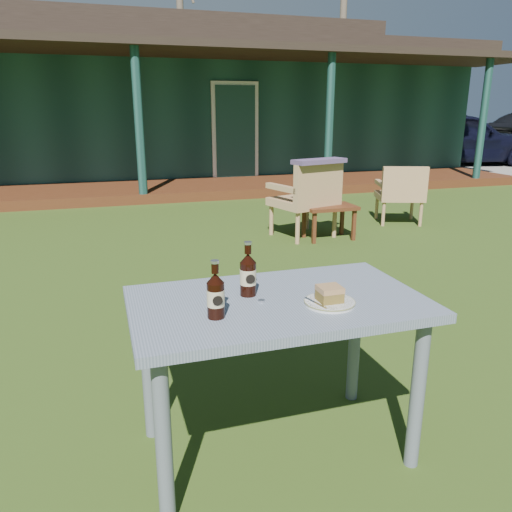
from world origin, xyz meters
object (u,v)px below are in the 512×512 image
object	(u,v)px
armchair_left	(308,196)
cola_bottle_near	(248,274)
cola_bottle_far	(216,295)
side_table	(329,210)
car_near	(457,138)
cafe_table	(277,322)
armchair_right	(401,191)
plate	(330,302)
cake_slice	(330,294)

from	to	relation	value
armchair_left	cola_bottle_near	bearing A→B (deg)	-116.90
cola_bottle_far	side_table	bearing A→B (deg)	58.54
car_near	cafe_table	distance (m)	13.16
cola_bottle_near	cola_bottle_far	size ratio (longest dim) A/B	1.04
car_near	armchair_right	world-z (taller)	car_near
car_near	plate	world-z (taller)	car_near
cake_slice	cola_bottle_near	size ratio (longest dim) A/B	0.40
cola_bottle_near	armchair_left	xyz separation A→B (m)	(1.75, 3.46, -0.31)
car_near	plate	xyz separation A→B (m)	(-8.55, -9.96, 0.01)
cola_bottle_far	armchair_left	world-z (taller)	cola_bottle_far
cafe_table	side_table	xyz separation A→B (m)	(1.86, 3.40, -0.28)
cake_slice	armchair_right	bearing A→B (deg)	53.53
armchair_left	armchair_right	size ratio (longest dim) A/B	1.15
cafe_table	cola_bottle_far	distance (m)	0.36
cake_slice	armchair_right	distance (m)	4.96
armchair_right	side_table	size ratio (longest dim) A/B	1.29
plate	side_table	world-z (taller)	plate
plate	armchair_right	bearing A→B (deg)	53.55
car_near	armchair_left	xyz separation A→B (m)	(-7.07, -6.31, -0.22)
cola_bottle_near	plate	bearing A→B (deg)	-34.92
cafe_table	side_table	size ratio (longest dim) A/B	2.00
armchair_left	side_table	distance (m)	0.30
cola_bottle_near	cola_bottle_far	world-z (taller)	cola_bottle_near
cake_slice	armchair_right	world-z (taller)	cake_slice
cake_slice	cola_bottle_far	xyz separation A→B (m)	(-0.46, 0.01, 0.04)
cafe_table	armchair_right	size ratio (longest dim) A/B	1.55
armchair_right	plate	bearing A→B (deg)	-126.45
cola_bottle_near	side_table	world-z (taller)	cola_bottle_near
cafe_table	cola_bottle_near	distance (m)	0.23
cake_slice	armchair_right	size ratio (longest dim) A/B	0.12
car_near	cake_slice	distance (m)	13.13
car_near	side_table	world-z (taller)	car_near
cola_bottle_near	armchair_right	xyz separation A→B (m)	(3.22, 3.79, -0.38)
cola_bottle_far	cola_bottle_near	bearing A→B (deg)	46.25
cola_bottle_far	armchair_left	size ratio (longest dim) A/B	0.25
armchair_left	cola_bottle_far	bearing A→B (deg)	-117.95
cola_bottle_near	car_near	bearing A→B (deg)	47.90
armchair_left	car_near	bearing A→B (deg)	41.74
cafe_table	cola_bottle_near	size ratio (longest dim) A/B	5.19
cola_bottle_far	side_table	size ratio (longest dim) A/B	0.37
car_near	side_table	distance (m)	9.42
car_near	cola_bottle_near	distance (m)	13.17
plate	armchair_right	distance (m)	4.96
plate	armchair_left	world-z (taller)	armchair_left
cola_bottle_far	armchair_right	distance (m)	5.25
cafe_table	armchair_right	distance (m)	4.97
car_near	cafe_table	size ratio (longest dim) A/B	3.52
car_near	plate	bearing A→B (deg)	150.75
car_near	armchair_left	bearing A→B (deg)	143.10
cake_slice	side_table	world-z (taller)	cake_slice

